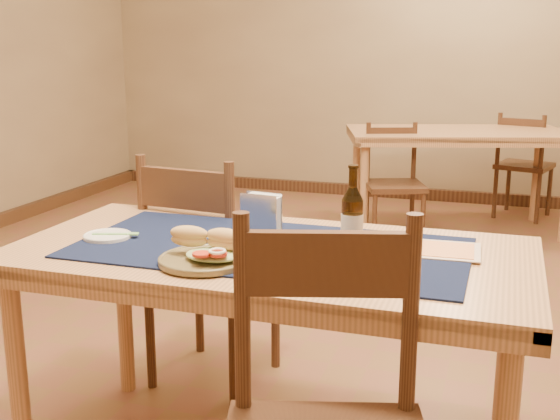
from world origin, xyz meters
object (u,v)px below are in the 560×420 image
(chair_main_far, at_px, (208,266))
(beer_bottle, at_px, (352,218))
(sandwich_plate, at_px, (207,254))
(napkin_holder, at_px, (261,213))
(back_table, at_px, (457,142))
(main_table, at_px, (270,274))

(chair_main_far, relative_size, beer_bottle, 3.74)
(sandwich_plate, height_order, beer_bottle, beer_bottle)
(napkin_holder, bearing_deg, chair_main_far, 137.28)
(back_table, xyz_separation_m, napkin_holder, (-0.41, -3.11, 0.15))
(main_table, relative_size, back_table, 0.93)
(back_table, xyz_separation_m, chair_main_far, (-0.76, -2.79, -0.17))
(main_table, bearing_deg, chair_main_far, 131.42)
(chair_main_far, bearing_deg, sandwich_plate, -65.87)
(back_table, bearing_deg, chair_main_far, -105.16)
(main_table, distance_m, napkin_holder, 0.24)
(back_table, distance_m, beer_bottle, 3.21)
(napkin_holder, bearing_deg, back_table, 82.40)
(back_table, relative_size, napkin_holder, 11.53)
(sandwich_plate, distance_m, napkin_holder, 0.38)
(beer_bottle, xyz_separation_m, napkin_holder, (-0.33, 0.10, -0.04))
(chair_main_far, height_order, beer_bottle, beer_bottle)
(main_table, relative_size, napkin_holder, 10.69)
(main_table, height_order, sandwich_plate, sandwich_plate)
(main_table, distance_m, back_table, 3.30)
(beer_bottle, bearing_deg, sandwich_plate, -142.07)
(back_table, bearing_deg, main_table, -95.66)
(back_table, distance_m, chair_main_far, 2.90)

